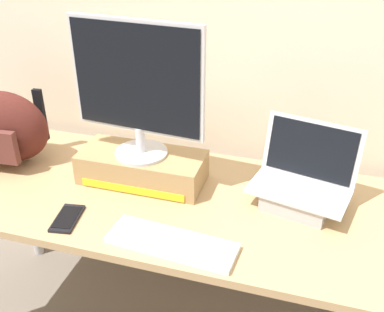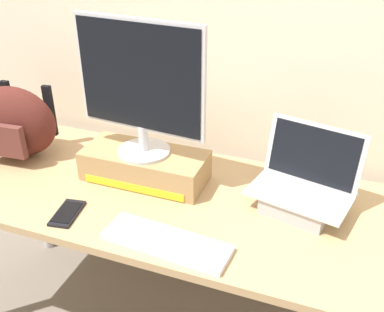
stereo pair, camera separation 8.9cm
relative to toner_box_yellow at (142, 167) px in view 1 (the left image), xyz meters
The scene contains 8 objects.
back_wall 0.67m from the toner_box_yellow, 60.12° to the left, with size 7.00×0.10×2.60m, color beige.
desk 0.26m from the toner_box_yellow, 18.13° to the right, with size 2.04×0.70×0.74m.
toner_box_yellow is the anchor object (origin of this frame).
desktop_monitor 0.32m from the toner_box_yellow, 96.74° to the right, with size 0.49×0.20×0.50m.
open_laptop 0.59m from the toner_box_yellow, ahead, with size 0.37×0.29×0.29m.
external_keyboard 0.40m from the toner_box_yellow, 54.99° to the right, with size 0.42×0.16×0.02m.
messenger_backpack 0.59m from the toner_box_yellow, behind, with size 0.38×0.26×0.30m.
cell_phone 0.34m from the toner_box_yellow, 116.33° to the right, with size 0.10×0.16×0.01m.
Camera 1 is at (0.38, -1.27, 1.67)m, focal length 42.01 mm.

